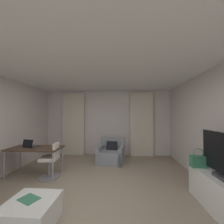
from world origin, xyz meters
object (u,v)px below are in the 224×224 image
Objects in this scene: desk at (35,150)px; tv_console at (224,197)px; handbag_primary at (199,161)px; armchair at (111,154)px; coffee_table at (31,214)px; desk_chair at (51,162)px; magazine_open at (29,199)px; laptop at (30,146)px.

desk is 4.12m from tv_console.
desk is at bearing 169.92° from handbag_primary.
armchair is at bearing 130.13° from tv_console.
coffee_table is 3.01m from handbag_primary.
desk_chair is 3.39m from handbag_primary.
desk_chair is at bearing -11.05° from desk.
tv_console is (2.99, 0.41, -0.09)m from magazine_open.
laptop reaches higher than armchair.
desk_chair reaches higher than desk.
tv_console is at bearing 7.82° from magazine_open.
magazine_open is (-0.05, 0.03, 0.19)m from coffee_table.
armchair is 0.71× the size of desk.
coffee_table is (0.51, -1.52, -0.21)m from desk_chair.
armchair is 2.96m from coffee_table.
desk_chair is at bearing -138.36° from armchair.
magazine_open reaches higher than coffee_table.
handbag_primary is (1.87, -1.87, 0.43)m from armchair.
laptop is at bearing 178.15° from desk.
handbag_primary is (2.82, 0.93, 0.51)m from coffee_table.
desk_chair is at bearing -8.88° from laptop.
armchair is 1.95m from desk_chair.
desk is 0.97× the size of tv_console.
magazine_open is at bearing -59.42° from desk.
coffee_table is at bearing -54.93° from laptop.
desk is 3.97× the size of magazine_open.
tv_console is at bearing -49.87° from armchair.
laptop is 0.27× the size of tv_console.
desk_chair is 0.75m from laptop.
armchair reaches higher than coffee_table.
laptop is (-2.08, -1.19, 0.52)m from armchair.
desk is 3.86m from handbag_primary.
desk reaches higher than coffee_table.
desk is 3.63× the size of handbag_primary.
desk_chair is 1.61m from coffee_table.
armchair is at bearing 29.84° from laptop.
coffee_table is 2.01× the size of magazine_open.
desk is 1.97× the size of coffee_table.
laptop is 4.01m from handbag_primary.
desk_chair is 1.30× the size of coffee_table.
tv_console is (3.45, -1.08, -0.11)m from desk_chair.
coffee_table is 0.49× the size of tv_console.
coffee_table is 0.20m from magazine_open.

